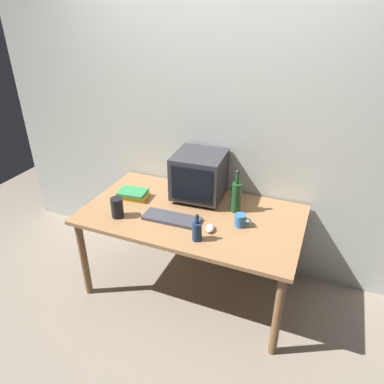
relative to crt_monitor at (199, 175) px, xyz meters
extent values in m
plane|color=gray|center=(0.04, -0.25, -0.90)|extent=(6.00, 6.00, 0.00)
cube|color=beige|center=(0.04, 0.26, 0.35)|extent=(4.00, 0.08, 2.50)
cube|color=#9E7047|center=(0.04, -0.25, -0.21)|extent=(1.62, 0.90, 0.03)
cylinder|color=brown|center=(-0.70, -0.64, -0.56)|extent=(0.06, 0.06, 0.68)
cylinder|color=brown|center=(0.79, -0.64, -0.56)|extent=(0.06, 0.06, 0.68)
cylinder|color=brown|center=(-0.70, 0.14, -0.56)|extent=(0.06, 0.06, 0.68)
cylinder|color=brown|center=(0.79, 0.14, -0.56)|extent=(0.06, 0.06, 0.68)
cube|color=#333338|center=(0.00, 0.00, -0.18)|extent=(0.29, 0.26, 0.03)
cube|color=#333338|center=(0.00, 0.00, 0.01)|extent=(0.40, 0.40, 0.34)
cube|color=black|center=(0.01, -0.19, 0.01)|extent=(0.31, 0.03, 0.27)
cube|color=#3F3F47|center=(-0.06, -0.39, -0.18)|extent=(0.43, 0.17, 0.02)
ellipsoid|color=beige|center=(0.24, -0.41, -0.17)|extent=(0.09, 0.11, 0.04)
cylinder|color=#1E4C23|center=(0.33, -0.10, -0.08)|extent=(0.08, 0.08, 0.23)
cylinder|color=#1E4C23|center=(0.33, -0.10, 0.08)|extent=(0.03, 0.03, 0.08)
sphere|color=#262626|center=(0.33, -0.10, 0.13)|extent=(0.03, 0.03, 0.03)
cylinder|color=navy|center=(0.20, -0.55, -0.13)|extent=(0.06, 0.06, 0.13)
cylinder|color=navy|center=(0.20, -0.55, -0.04)|extent=(0.02, 0.02, 0.05)
sphere|color=#262626|center=(0.20, -0.55, -0.01)|extent=(0.03, 0.03, 0.03)
cube|color=gold|center=(-0.48, -0.22, -0.17)|extent=(0.25, 0.15, 0.04)
cube|color=#33894C|center=(-0.48, -0.22, -0.14)|extent=(0.23, 0.18, 0.03)
cylinder|color=#3370B2|center=(0.42, -0.28, -0.15)|extent=(0.08, 0.08, 0.09)
torus|color=#3370B2|center=(0.47, -0.28, -0.14)|extent=(0.06, 0.01, 0.06)
cylinder|color=black|center=(-0.44, -0.50, -0.12)|extent=(0.09, 0.09, 0.15)
camera|label=1|loc=(0.90, -2.34, 1.21)|focal=33.37mm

